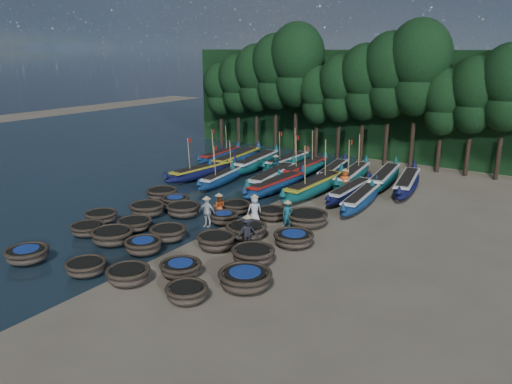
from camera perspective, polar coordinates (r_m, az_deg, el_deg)
The scene contains 62 objects.
ground at distance 30.24m, azimuth -2.85°, elevation -3.52°, with size 120.00×120.00×0.00m, color #7C6F5B.
foliage_wall at distance 49.65m, azimuth 13.57°, elevation 9.73°, with size 40.00×3.00×10.00m, color black.
coracle_1 at distance 27.11m, azimuth -24.70°, elevation -6.48°, with size 2.56×2.56×0.73m.
coracle_2 at distance 24.70m, azimuth -18.87°, elevation -8.11°, with size 2.24×2.24×0.67m.
coracle_3 at distance 23.29m, azimuth -14.39°, elevation -9.13°, with size 2.07×2.07×0.74m.
coracle_4 at distance 21.30m, azimuth -7.93°, elevation -11.29°, with size 2.16×2.16×0.71m.
coracle_5 at distance 29.71m, azimuth -18.64°, elevation -4.00°, with size 1.96×1.96×0.64m.
coracle_6 at distance 27.93m, azimuth -16.09°, elevation -4.84°, with size 2.28×2.28×0.81m.
coracle_7 at distance 26.28m, azimuth -12.76°, elevation -5.99°, with size 2.34×2.34×0.77m.
coracle_8 at distance 23.55m, azimuth -8.60°, elevation -8.58°, with size 2.15×2.15×0.67m.
coracle_9 at distance 22.09m, azimuth -1.26°, elevation -9.87°, with size 2.95×2.95×0.83m.
coracle_10 at distance 31.49m, azimuth -17.27°, elevation -2.69°, with size 2.17×2.17×0.70m.
coracle_11 at distance 29.73m, azimuth -13.68°, elevation -3.56°, with size 2.01×2.01×0.65m.
coracle_12 at distance 27.74m, azimuth -10.03°, elevation -4.64°, with size 2.29×2.29×0.77m.
coracle_13 at distance 26.24m, azimuth -4.59°, elevation -5.60°, with size 2.05×2.05×0.82m.
coracle_14 at distance 24.56m, azimuth -0.34°, elevation -7.15°, with size 2.39×2.39×0.79m.
coracle_15 at distance 31.96m, azimuth -12.33°, elevation -1.90°, with size 2.21×2.21×0.82m.
coracle_16 at distance 31.48m, azimuth -8.31°, elevation -2.00°, with size 2.47×2.47×0.80m.
coracle_17 at distance 29.89m, azimuth -3.73°, elevation -2.93°, with size 2.08×2.08×0.72m.
coracle_18 at distance 27.72m, azimuth -1.13°, elevation -4.39°, with size 2.32×2.32×0.78m.
coracle_19 at distance 26.65m, azimuth 4.32°, elevation -5.33°, with size 2.43×2.43×0.75m.
coracle_20 at distance 35.24m, azimuth -10.70°, elevation -0.17°, with size 2.53×2.53×0.77m.
coracle_21 at distance 33.42m, azimuth -9.22°, elevation -1.03°, with size 1.86×1.86×0.72m.
coracle_22 at distance 31.84m, azimuth -2.30°, elevation -1.73°, with size 2.24×2.24×0.70m.
coracle_23 at distance 30.58m, azimuth 1.81°, elevation -2.46°, with size 2.20×2.20×0.72m.
coracle_24 at distance 29.69m, azimuth 5.81°, elevation -2.99°, with size 3.05×3.05×0.84m.
long_boat_2 at distance 40.64m, azimuth -6.14°, elevation 2.37°, with size 2.28×8.19×3.50m.
long_boat_3 at distance 38.86m, azimuth -3.79°, elevation 1.72°, with size 2.39×7.51×3.22m.
long_boat_4 at distance 38.42m, azimuth 1.89°, elevation 1.72°, with size 2.64×8.90×1.58m.
long_boat_5 at distance 36.52m, azimuth 2.28°, elevation 0.83°, with size 1.81×7.93×1.40m.
long_boat_6 at distance 36.05m, azimuth 6.70°, elevation 0.66°, with size 1.88×9.03×3.84m.
long_boat_7 at distance 35.59m, azimuth 10.71°, elevation 0.10°, with size 1.39×7.49×1.32m.
long_boat_8 at distance 33.89m, azimuth 11.90°, elevation -0.75°, with size 2.00×7.70×1.36m.
long_boat_9 at distance 47.05m, azimuth -4.16°, elevation 4.23°, with size 1.96×7.27×3.10m.
long_boat_10 at distance 44.72m, azimuth -2.25°, elevation 3.80°, with size 2.58×9.17×1.62m.
long_boat_11 at distance 43.50m, azimuth 0.03°, elevation 3.44°, with size 2.65×8.93×1.58m.
long_boat_12 at distance 44.18m, azimuth 3.59°, elevation 3.52°, with size 1.51×7.98×3.39m.
long_boat_13 at distance 41.41m, azimuth 5.48°, elevation 2.67°, with size 1.52×8.44×3.58m.
long_boat_14 at distance 41.37m, azimuth 8.78°, elevation 2.44°, with size 2.38×7.44×1.32m.
long_boat_15 at distance 39.68m, azimuth 10.94°, elevation 1.87°, with size 2.52×8.61×3.68m.
long_boat_16 at distance 39.65m, azimuth 14.48°, elevation 1.63°, with size 2.57×8.61×1.53m.
long_boat_17 at distance 38.48m, azimuth 16.87°, elevation 1.01°, with size 2.92×8.55×1.53m.
fisherman_0 at distance 29.71m, azimuth -0.17°, elevation -1.97°, with size 0.99×1.01×1.95m.
fisherman_1 at distance 29.03m, azimuth 3.62°, elevation -2.45°, with size 0.72×0.66×1.84m.
fisherman_2 at distance 30.71m, azimuth -4.24°, elevation -1.58°, with size 0.94×0.86×1.76m.
fisherman_3 at distance 26.11m, azimuth -0.97°, elevation -4.57°, with size 1.20×1.33×1.99m.
fisherman_4 at distance 29.36m, azimuth -5.64°, elevation -2.22°, with size 1.11×0.61×1.99m.
fisherman_5 at distance 40.81m, azimuth 2.28°, elevation 3.01°, with size 1.25×1.66×1.95m.
fisherman_6 at distance 36.66m, azimuth 10.09°, elevation 1.29°, with size 1.01×0.88×1.94m.
tree_0 at distance 54.25m, azimuth -4.09°, elevation 11.67°, with size 3.68×3.68×8.68m.
tree_1 at distance 52.83m, azimuth -2.08°, elevation 12.31°, with size 4.09×4.09×9.65m.
tree_2 at distance 51.49m, azimuth 0.05°, elevation 12.98°, with size 4.51×4.51×10.63m.
tree_3 at distance 50.23m, azimuth 2.31°, elevation 13.65°, with size 4.92×4.92×11.60m.
tree_4 at distance 49.05m, azimuth 4.69°, elevation 14.34°, with size 5.34×5.34×12.58m.
tree_5 at distance 48.13m, azimuth 7.05°, elevation 11.02°, with size 3.68×3.68×8.68m.
tree_6 at distance 47.10m, azimuth 9.63°, elevation 11.64°, with size 4.09×4.09×9.65m.
tree_7 at distance 46.16m, azimuth 12.33°, elevation 12.25°, with size 4.51×4.51×10.63m.
tree_8 at distance 45.34m, azimuth 15.15°, elevation 12.86°, with size 4.92×4.92×11.60m.
tree_9 at distance 44.62m, azimuth 18.08°, elevation 13.46°, with size 5.34×5.34×12.58m.
tree_10 at distance 44.22m, azimuth 20.67°, elevation 9.68°, with size 3.68×3.68×8.68m.
tree_11 at distance 43.70m, azimuth 23.72°, elevation 10.19°, with size 4.09×4.09×9.65m.
tree_12 at distance 43.31m, azimuth 26.85°, elevation 10.68°, with size 4.51×4.51×10.63m.
Camera 1 is at (16.96, -22.88, 10.16)m, focal length 35.00 mm.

